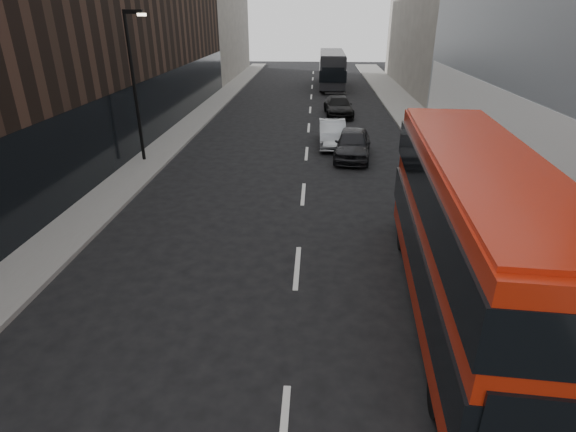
% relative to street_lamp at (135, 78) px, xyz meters
% --- Properties ---
extents(sidewalk_right, '(3.00, 80.00, 0.15)m').
position_rel_street_lamp_xyz_m(sidewalk_right, '(15.72, 7.00, -4.11)').
color(sidewalk_right, slate).
rests_on(sidewalk_right, ground).
extents(sidewalk_left, '(2.00, 80.00, 0.15)m').
position_rel_street_lamp_xyz_m(sidewalk_left, '(0.22, 7.00, -4.11)').
color(sidewalk_left, slate).
rests_on(sidewalk_left, ground).
extents(building_left_mid, '(5.00, 24.00, 14.00)m').
position_rel_street_lamp_xyz_m(building_left_mid, '(-3.28, 12.00, 2.82)').
color(building_left_mid, black).
rests_on(building_left_mid, ground).
extents(building_left_far, '(5.00, 20.00, 13.00)m').
position_rel_street_lamp_xyz_m(building_left_far, '(-3.28, 34.00, 2.32)').
color(building_left_far, '#69645C').
rests_on(building_left_far, ground).
extents(street_lamp, '(1.06, 0.22, 7.00)m').
position_rel_street_lamp_xyz_m(street_lamp, '(0.00, 0.00, 0.00)').
color(street_lamp, black).
rests_on(street_lamp, sidewalk_left).
extents(red_bus, '(3.19, 10.61, 4.23)m').
position_rel_street_lamp_xyz_m(red_bus, '(12.38, -11.98, -1.83)').
color(red_bus, '#AC1E0A').
rests_on(red_bus, ground).
extents(grey_bus, '(2.56, 10.62, 3.42)m').
position_rel_street_lamp_xyz_m(grey_bus, '(10.17, 26.13, -2.35)').
color(grey_bus, black).
rests_on(grey_bus, ground).
extents(car_a, '(2.30, 4.64, 1.52)m').
position_rel_street_lamp_xyz_m(car_a, '(10.64, 1.41, -3.42)').
color(car_a, black).
rests_on(car_a, ground).
extents(car_b, '(1.57, 4.29, 1.41)m').
position_rel_street_lamp_xyz_m(car_b, '(9.63, 3.79, -3.48)').
color(car_b, '#95999D').
rests_on(car_b, ground).
extents(car_c, '(2.25, 4.85, 1.37)m').
position_rel_street_lamp_xyz_m(car_c, '(10.32, 12.07, -3.49)').
color(car_c, black).
rests_on(car_c, ground).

